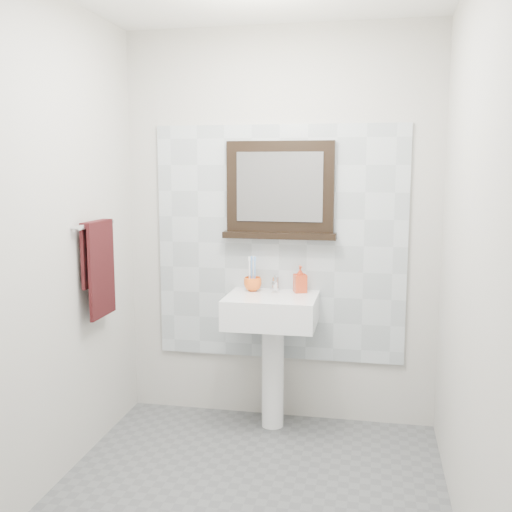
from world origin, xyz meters
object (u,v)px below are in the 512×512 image
Objects in this scene: toothbrush_cup at (253,284)px; soap_dispenser at (300,279)px; framed_mirror at (280,192)px; hand_towel at (99,261)px; pedestal_sink at (272,325)px.

soap_dispenser is (0.30, 0.02, 0.04)m from toothbrush_cup.
framed_mirror is 1.18m from hand_towel.
framed_mirror reaches higher than soap_dispenser.
framed_mirror reaches higher than toothbrush_cup.
hand_towel is at bearing -147.86° from framed_mirror.
framed_mirror is at bearing 135.63° from soap_dispenser.
toothbrush_cup is 0.30m from soap_dispenser.
toothbrush_cup is at bearing -154.02° from framed_mirror.
hand_towel is (-0.95, -0.60, -0.37)m from framed_mirror.
toothbrush_cup is at bearing 33.29° from hand_towel.
pedestal_sink is 1.10m from hand_towel.
pedestal_sink is at bearing -162.31° from soap_dispenser.
framed_mirror is at bearing 32.14° from hand_towel.
pedestal_sink is 1.75× the size of hand_towel.
pedestal_sink is 5.71× the size of soap_dispenser.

